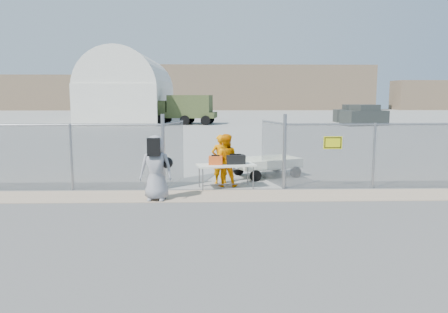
{
  "coord_description": "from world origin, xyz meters",
  "views": [
    {
      "loc": [
        -0.38,
        -12.25,
        3.13
      ],
      "look_at": [
        0.0,
        2.0,
        1.1
      ],
      "focal_mm": 35.0,
      "sensor_mm": 36.0,
      "label": 1
    }
  ],
  "objects_px": {
    "visitor": "(156,168)",
    "utility_trailer": "(267,167)",
    "security_worker_left": "(220,159)",
    "security_worker_right": "(225,160)",
    "folding_table": "(226,176)"
  },
  "relations": [
    {
      "from": "security_worker_left",
      "to": "folding_table",
      "type": "bearing_deg",
      "value": 84.9
    },
    {
      "from": "security_worker_right",
      "to": "utility_trailer",
      "type": "xyz_separation_m",
      "value": [
        1.64,
        1.76,
        -0.52
      ]
    },
    {
      "from": "security_worker_left",
      "to": "visitor",
      "type": "height_order",
      "value": "visitor"
    },
    {
      "from": "folding_table",
      "to": "security_worker_left",
      "type": "xyz_separation_m",
      "value": [
        -0.18,
        0.8,
        0.46
      ]
    },
    {
      "from": "folding_table",
      "to": "security_worker_right",
      "type": "relative_size",
      "value": 1.06
    },
    {
      "from": "security_worker_left",
      "to": "utility_trailer",
      "type": "xyz_separation_m",
      "value": [
        1.81,
        1.28,
        -0.49
      ]
    },
    {
      "from": "folding_table",
      "to": "security_worker_left",
      "type": "distance_m",
      "value": 0.94
    },
    {
      "from": "visitor",
      "to": "security_worker_right",
      "type": "bearing_deg",
      "value": 46.8
    },
    {
      "from": "security_worker_left",
      "to": "utility_trailer",
      "type": "height_order",
      "value": "security_worker_left"
    },
    {
      "from": "visitor",
      "to": "utility_trailer",
      "type": "distance_m",
      "value": 5.29
    },
    {
      "from": "visitor",
      "to": "utility_trailer",
      "type": "height_order",
      "value": "visitor"
    },
    {
      "from": "folding_table",
      "to": "utility_trailer",
      "type": "distance_m",
      "value": 2.64
    },
    {
      "from": "security_worker_right",
      "to": "visitor",
      "type": "bearing_deg",
      "value": 49.69
    },
    {
      "from": "security_worker_left",
      "to": "security_worker_right",
      "type": "height_order",
      "value": "security_worker_right"
    },
    {
      "from": "security_worker_left",
      "to": "visitor",
      "type": "xyz_separation_m",
      "value": [
        -1.95,
        -2.4,
        0.11
      ]
    }
  ]
}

